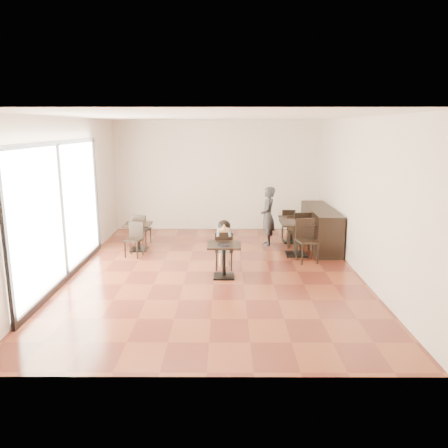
{
  "coord_description": "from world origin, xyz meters",
  "views": [
    {
      "loc": [
        0.23,
        -8.81,
        2.99
      ],
      "look_at": [
        0.2,
        0.16,
        1.0
      ],
      "focal_mm": 35.0,
      "sensor_mm": 36.0,
      "label": 1
    }
  ],
  "objects_px": {
    "child_table": "(224,261)",
    "chair_mid_b": "(308,241)",
    "chair_left_a": "(142,229)",
    "chair_mid_a": "(299,230)",
    "chair_left_b": "(134,240)",
    "adult_patron": "(268,216)",
    "child": "(224,245)",
    "cafe_table_mid": "(296,239)",
    "chair_back_b": "(294,232)",
    "cafe_table_left": "(138,237)",
    "cafe_table_back": "(291,230)",
    "chair_back_a": "(288,223)",
    "child_chair": "(224,250)"
  },
  "relations": [
    {
      "from": "chair_left_b",
      "to": "chair_back_b",
      "type": "height_order",
      "value": "chair_left_b"
    },
    {
      "from": "cafe_table_back",
      "to": "chair_left_b",
      "type": "xyz_separation_m",
      "value": [
        -3.9,
        -1.36,
        0.07
      ]
    },
    {
      "from": "chair_left_a",
      "to": "cafe_table_left",
      "type": "bearing_deg",
      "value": 103.73
    },
    {
      "from": "chair_left_b",
      "to": "child",
      "type": "bearing_deg",
      "value": -9.09
    },
    {
      "from": "cafe_table_mid",
      "to": "chair_mid_a",
      "type": "bearing_deg",
      "value": 73.47
    },
    {
      "from": "chair_back_a",
      "to": "chair_back_b",
      "type": "bearing_deg",
      "value": 94.68
    },
    {
      "from": "adult_patron",
      "to": "chair_back_b",
      "type": "relative_size",
      "value": 1.9
    },
    {
      "from": "cafe_table_mid",
      "to": "chair_left_a",
      "type": "bearing_deg",
      "value": 165.9
    },
    {
      "from": "child",
      "to": "cafe_table_mid",
      "type": "height_order",
      "value": "child"
    },
    {
      "from": "cafe_table_mid",
      "to": "chair_back_b",
      "type": "distance_m",
      "value": 0.68
    },
    {
      "from": "chair_left_a",
      "to": "chair_back_a",
      "type": "relative_size",
      "value": 1.02
    },
    {
      "from": "cafe_table_left",
      "to": "cafe_table_mid",
      "type": "bearing_deg",
      "value": -6.17
    },
    {
      "from": "chair_mid_b",
      "to": "chair_left_b",
      "type": "bearing_deg",
      "value": 163.87
    },
    {
      "from": "chair_left_a",
      "to": "child",
      "type": "bearing_deg",
      "value": 150.58
    },
    {
      "from": "adult_patron",
      "to": "chair_left_b",
      "type": "relative_size",
      "value": 1.87
    },
    {
      "from": "chair_back_a",
      "to": "cafe_table_left",
      "type": "bearing_deg",
      "value": 23.92
    },
    {
      "from": "child_table",
      "to": "chair_left_a",
      "type": "relative_size",
      "value": 0.86
    },
    {
      "from": "cafe_table_back",
      "to": "chair_back_a",
      "type": "distance_m",
      "value": 0.55
    },
    {
      "from": "chair_mid_a",
      "to": "chair_left_b",
      "type": "xyz_separation_m",
      "value": [
        -4.01,
        -0.68,
        -0.08
      ]
    },
    {
      "from": "chair_back_a",
      "to": "child_table",
      "type": "bearing_deg",
      "value": 66.87
    },
    {
      "from": "cafe_table_mid",
      "to": "chair_back_a",
      "type": "height_order",
      "value": "cafe_table_mid"
    },
    {
      "from": "child_table",
      "to": "chair_back_a",
      "type": "bearing_deg",
      "value": 62.19
    },
    {
      "from": "child_table",
      "to": "chair_mid_b",
      "type": "height_order",
      "value": "chair_mid_b"
    },
    {
      "from": "child",
      "to": "cafe_table_mid",
      "type": "xyz_separation_m",
      "value": [
        1.72,
        1.03,
        -0.13
      ]
    },
    {
      "from": "chair_mid_b",
      "to": "chair_back_b",
      "type": "relative_size",
      "value": 1.22
    },
    {
      "from": "chair_mid_a",
      "to": "chair_mid_b",
      "type": "relative_size",
      "value": 1.0
    },
    {
      "from": "child_chair",
      "to": "chair_mid_b",
      "type": "height_order",
      "value": "chair_mid_b"
    },
    {
      "from": "cafe_table_back",
      "to": "chair_left_b",
      "type": "bearing_deg",
      "value": -160.76
    },
    {
      "from": "adult_patron",
      "to": "cafe_table_left",
      "type": "distance_m",
      "value": 3.32
    },
    {
      "from": "child_table",
      "to": "chair_left_a",
      "type": "distance_m",
      "value": 3.32
    },
    {
      "from": "child_table",
      "to": "child",
      "type": "height_order",
      "value": "child"
    },
    {
      "from": "adult_patron",
      "to": "chair_back_b",
      "type": "xyz_separation_m",
      "value": [
        0.65,
        -0.25,
        -0.36
      ]
    },
    {
      "from": "child_chair",
      "to": "chair_mid_b",
      "type": "bearing_deg",
      "value": -165.67
    },
    {
      "from": "child",
      "to": "chair_mid_b",
      "type": "xyz_separation_m",
      "value": [
        1.88,
        0.48,
        -0.05
      ]
    },
    {
      "from": "cafe_table_left",
      "to": "chair_mid_b",
      "type": "relative_size",
      "value": 0.7
    },
    {
      "from": "chair_left_a",
      "to": "adult_patron",
      "type": "bearing_deg",
      "value": -166.97
    },
    {
      "from": "adult_patron",
      "to": "chair_mid_a",
      "type": "relative_size",
      "value": 1.57
    },
    {
      "from": "cafe_table_mid",
      "to": "child",
      "type": "bearing_deg",
      "value": -149.03
    },
    {
      "from": "cafe_table_back",
      "to": "chair_back_a",
      "type": "bearing_deg",
      "value": 90.0
    },
    {
      "from": "child_table",
      "to": "chair_left_a",
      "type": "bearing_deg",
      "value": 129.91
    },
    {
      "from": "cafe_table_left",
      "to": "cafe_table_back",
      "type": "xyz_separation_m",
      "value": [
        3.9,
        0.81,
        -0.01
      ]
    },
    {
      "from": "child",
      "to": "chair_left_a",
      "type": "height_order",
      "value": "child"
    },
    {
      "from": "child_table",
      "to": "chair_mid_b",
      "type": "xyz_separation_m",
      "value": [
        1.88,
        1.03,
        0.13
      ]
    },
    {
      "from": "child",
      "to": "chair_left_b",
      "type": "relative_size",
      "value": 1.31
    },
    {
      "from": "chair_mid_b",
      "to": "chair_left_a",
      "type": "distance_m",
      "value": 4.29
    },
    {
      "from": "chair_mid_a",
      "to": "chair_left_a",
      "type": "bearing_deg",
      "value": -16.13
    },
    {
      "from": "cafe_table_back",
      "to": "chair_back_a",
      "type": "relative_size",
      "value": 0.83
    },
    {
      "from": "child_table",
      "to": "chair_mid_b",
      "type": "relative_size",
      "value": 0.72
    },
    {
      "from": "cafe_table_back",
      "to": "adult_patron",
      "type": "bearing_deg",
      "value": -155.22
    },
    {
      "from": "cafe_table_left",
      "to": "cafe_table_back",
      "type": "distance_m",
      "value": 3.98
    }
  ]
}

